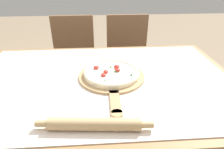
{
  "coord_description": "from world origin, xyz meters",
  "views": [
    {
      "loc": [
        -0.01,
        -0.91,
        1.27
      ],
      "look_at": [
        0.05,
        -0.01,
        0.77
      ],
      "focal_mm": 32.0,
      "sensor_mm": 36.0,
      "label": 1
    }
  ],
  "objects_px": {
    "rolling_pin": "(94,124)",
    "chair_left": "(74,58)",
    "chair_right": "(127,57)",
    "pizza_peel": "(112,77)",
    "pizza": "(112,73)"
  },
  "relations": [
    {
      "from": "rolling_pin",
      "to": "chair_left",
      "type": "relative_size",
      "value": 0.48
    },
    {
      "from": "pizza_peel",
      "to": "chair_right",
      "type": "relative_size",
      "value": 0.58
    },
    {
      "from": "rolling_pin",
      "to": "pizza",
      "type": "bearing_deg",
      "value": 77.04
    },
    {
      "from": "pizza",
      "to": "chair_right",
      "type": "distance_m",
      "value": 0.85
    },
    {
      "from": "pizza_peel",
      "to": "chair_right",
      "type": "bearing_deg",
      "value": 75.89
    },
    {
      "from": "chair_left",
      "to": "rolling_pin",
      "type": "bearing_deg",
      "value": -80.96
    },
    {
      "from": "pizza_peel",
      "to": "pizza",
      "type": "bearing_deg",
      "value": 90.73
    },
    {
      "from": "chair_left",
      "to": "pizza_peel",
      "type": "bearing_deg",
      "value": -70.79
    },
    {
      "from": "pizza",
      "to": "rolling_pin",
      "type": "height_order",
      "value": "same"
    },
    {
      "from": "pizza_peel",
      "to": "rolling_pin",
      "type": "distance_m",
      "value": 0.38
    },
    {
      "from": "pizza_peel",
      "to": "rolling_pin",
      "type": "bearing_deg",
      "value": -103.63
    },
    {
      "from": "chair_left",
      "to": "chair_right",
      "type": "distance_m",
      "value": 0.5
    },
    {
      "from": "rolling_pin",
      "to": "chair_right",
      "type": "height_order",
      "value": "chair_right"
    },
    {
      "from": "rolling_pin",
      "to": "chair_left",
      "type": "distance_m",
      "value": 1.22
    },
    {
      "from": "rolling_pin",
      "to": "chair_right",
      "type": "xyz_separation_m",
      "value": [
        0.29,
        1.18,
        -0.26
      ]
    }
  ]
}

